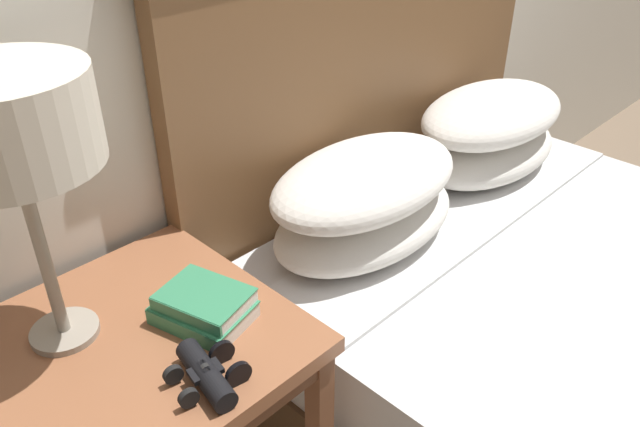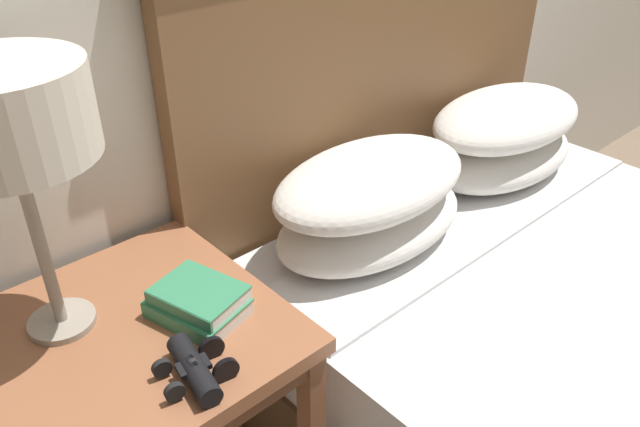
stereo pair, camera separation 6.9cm
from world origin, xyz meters
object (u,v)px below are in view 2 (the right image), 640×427
(nightstand, at_px, (134,363))
(binoculars_pair, at_px, (195,369))
(table_lamp, at_px, (4,119))
(book_stacked_on_top, at_px, (198,295))
(book_on_nightstand, at_px, (198,308))
(bed, at_px, (595,346))

(nightstand, relative_size, binoculars_pair, 4.01)
(table_lamp, bearing_deg, binoculars_pair, -68.47)
(book_stacked_on_top, distance_m, binoculars_pair, 0.17)
(nightstand, bearing_deg, book_on_nightstand, -23.00)
(bed, relative_size, book_stacked_on_top, 9.43)
(bed, height_order, table_lamp, bed)
(bed, bearing_deg, nightstand, 153.41)
(bed, xyz_separation_m, book_on_nightstand, (-0.90, 0.46, 0.36))
(bed, distance_m, binoculars_pair, 1.11)
(nightstand, relative_size, book_stacked_on_top, 3.33)
(nightstand, xyz_separation_m, table_lamp, (-0.08, 0.10, 0.53))
(nightstand, bearing_deg, bed, -26.59)
(book_stacked_on_top, bearing_deg, nightstand, 157.14)
(nightstand, relative_size, table_lamp, 1.25)
(table_lamp, bearing_deg, bed, -29.09)
(binoculars_pair, bearing_deg, nightstand, 99.82)
(bed, bearing_deg, binoculars_pair, 162.12)
(bed, distance_m, book_on_nightstand, 1.08)
(book_on_nightstand, xyz_separation_m, book_stacked_on_top, (0.00, -0.00, 0.03))
(table_lamp, bearing_deg, book_stacked_on_top, -36.41)
(bed, height_order, book_on_nightstand, bed)
(nightstand, relative_size, bed, 0.35)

